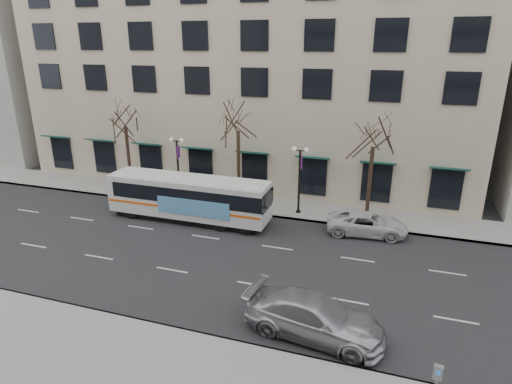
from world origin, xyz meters
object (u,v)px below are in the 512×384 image
at_px(tree_far_left, 124,115).
at_px(city_bus, 189,197).
at_px(pay_station, 437,375).
at_px(tree_far_right, 374,133).
at_px(white_pickup, 367,224).
at_px(lamp_post_left, 178,166).
at_px(lamp_post_right, 300,177).
at_px(tree_far_mid, 238,119).
at_px(silver_car, 315,317).

relative_size(tree_far_left, city_bus, 0.70).
height_order(city_bus, pay_station, city_bus).
xyz_separation_m(tree_far_right, white_pickup, (0.20, -2.60, -5.68)).
bearing_deg(pay_station, tree_far_left, 152.06).
xyz_separation_m(tree_far_left, lamp_post_left, (5.01, -0.60, -3.75)).
relative_size(tree_far_left, lamp_post_left, 1.60).
height_order(lamp_post_right, city_bus, lamp_post_right).
bearing_deg(lamp_post_right, tree_far_mid, 173.17).
bearing_deg(white_pickup, tree_far_right, -1.82).
distance_m(tree_far_mid, tree_far_right, 10.01).
distance_m(tree_far_left, tree_far_right, 20.00).
bearing_deg(lamp_post_right, silver_car, -74.30).
xyz_separation_m(tree_far_right, silver_car, (-1.17, -14.20, -5.51)).
xyz_separation_m(tree_far_mid, white_pickup, (10.20, -2.60, -6.16)).
distance_m(silver_car, white_pickup, 11.69).
distance_m(tree_far_mid, silver_car, 17.77).
relative_size(tree_far_mid, pay_station, 5.79).
relative_size(tree_far_left, pay_station, 5.65).
height_order(tree_far_mid, city_bus, tree_far_mid).
height_order(silver_car, pay_station, silver_car).
xyz_separation_m(tree_far_right, lamp_post_right, (-4.99, -0.60, -3.48)).
bearing_deg(white_pickup, city_bus, 90.81).
xyz_separation_m(tree_far_left, tree_far_mid, (10.00, 0.00, 0.21)).
relative_size(tree_far_right, white_pickup, 1.50).
height_order(lamp_post_left, lamp_post_right, same).
relative_size(city_bus, silver_car, 1.91).
height_order(tree_far_right, lamp_post_left, tree_far_right).
bearing_deg(tree_far_mid, lamp_post_right, -6.83).
xyz_separation_m(silver_car, white_pickup, (1.36, 11.60, -0.16)).
bearing_deg(city_bus, tree_far_left, 152.13).
distance_m(tree_far_left, city_bus, 10.03).
bearing_deg(city_bus, silver_car, -42.00).
bearing_deg(lamp_post_right, white_pickup, -21.09).
bearing_deg(silver_car, lamp_post_right, 22.96).
xyz_separation_m(lamp_post_right, silver_car, (3.82, -13.60, -2.03)).
distance_m(tree_far_right, silver_car, 15.28).
distance_m(tree_far_left, lamp_post_left, 6.29).
distance_m(tree_far_right, lamp_post_left, 15.40).
height_order(tree_far_left, pay_station, tree_far_left).
relative_size(lamp_post_left, silver_car, 0.83).
height_order(silver_car, white_pickup, silver_car).
xyz_separation_m(tree_far_mid, silver_car, (8.83, -14.20, -6.00)).
xyz_separation_m(lamp_post_left, pay_station, (18.66, -16.03, -1.72)).
height_order(tree_far_left, lamp_post_left, tree_far_left).
relative_size(tree_far_left, lamp_post_right, 1.60).
height_order(tree_far_left, tree_far_right, tree_far_left).
bearing_deg(lamp_post_right, city_bus, -154.27).
bearing_deg(white_pickup, lamp_post_left, 76.38).
bearing_deg(city_bus, tree_far_mid, 61.14).
height_order(lamp_post_left, white_pickup, lamp_post_left).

